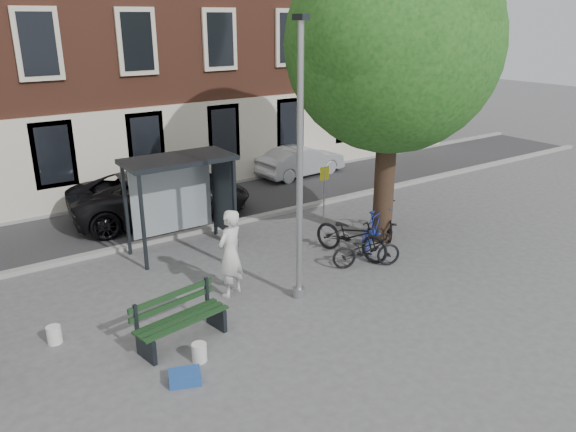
{
  "coord_description": "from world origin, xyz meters",
  "views": [
    {
      "loc": [
        -6.75,
        -9.29,
        6.06
      ],
      "look_at": [
        0.71,
        1.46,
        1.4
      ],
      "focal_mm": 35.0,
      "sensor_mm": 36.0,
      "label": 1
    }
  ],
  "objects_px": {
    "painter": "(230,253)",
    "car_dark": "(161,194)",
    "bus_shelter": "(192,180)",
    "car_silver": "(301,161)",
    "bench": "(180,321)",
    "lamppost": "(300,180)",
    "bike_c": "(351,235)",
    "notice_sign": "(324,183)",
    "bike_b": "(376,227)",
    "bike_a": "(366,250)",
    "bike_d": "(387,219)"
  },
  "relations": [
    {
      "from": "notice_sign",
      "to": "painter",
      "type": "bearing_deg",
      "value": -149.35
    },
    {
      "from": "painter",
      "to": "bench",
      "type": "distance_m",
      "value": 2.22
    },
    {
      "from": "lamppost",
      "to": "car_silver",
      "type": "xyz_separation_m",
      "value": [
        6.16,
        8.4,
        -2.17
      ]
    },
    {
      "from": "lamppost",
      "to": "bike_d",
      "type": "relative_size",
      "value": 3.51
    },
    {
      "from": "bus_shelter",
      "to": "painter",
      "type": "bearing_deg",
      "value": -100.79
    },
    {
      "from": "bench",
      "to": "painter",
      "type": "bearing_deg",
      "value": 23.85
    },
    {
      "from": "bus_shelter",
      "to": "notice_sign",
      "type": "relative_size",
      "value": 1.58
    },
    {
      "from": "bike_c",
      "to": "notice_sign",
      "type": "relative_size",
      "value": 1.24
    },
    {
      "from": "bench",
      "to": "bike_b",
      "type": "bearing_deg",
      "value": 3.0
    },
    {
      "from": "bike_c",
      "to": "car_silver",
      "type": "height_order",
      "value": "car_silver"
    },
    {
      "from": "bike_d",
      "to": "notice_sign",
      "type": "relative_size",
      "value": 0.96
    },
    {
      "from": "bike_c",
      "to": "car_dark",
      "type": "xyz_separation_m",
      "value": [
        -2.93,
        5.73,
        0.19
      ]
    },
    {
      "from": "painter",
      "to": "bench",
      "type": "height_order",
      "value": "painter"
    },
    {
      "from": "bike_d",
      "to": "painter",
      "type": "bearing_deg",
      "value": 42.28
    },
    {
      "from": "bike_b",
      "to": "lamppost",
      "type": "bearing_deg",
      "value": 85.94
    },
    {
      "from": "bench",
      "to": "notice_sign",
      "type": "relative_size",
      "value": 1.09
    },
    {
      "from": "bike_c",
      "to": "bike_d",
      "type": "distance_m",
      "value": 1.88
    },
    {
      "from": "bike_b",
      "to": "notice_sign",
      "type": "height_order",
      "value": "notice_sign"
    },
    {
      "from": "bike_a",
      "to": "car_silver",
      "type": "xyz_separation_m",
      "value": [
        3.78,
        8.04,
        0.15
      ]
    },
    {
      "from": "bus_shelter",
      "to": "bike_c",
      "type": "height_order",
      "value": "bus_shelter"
    },
    {
      "from": "car_silver",
      "to": "painter",
      "type": "bearing_deg",
      "value": 130.36
    },
    {
      "from": "painter",
      "to": "bike_d",
      "type": "bearing_deg",
      "value": 162.23
    },
    {
      "from": "lamppost",
      "to": "notice_sign",
      "type": "relative_size",
      "value": 3.38
    },
    {
      "from": "bus_shelter",
      "to": "car_silver",
      "type": "relative_size",
      "value": 0.76
    },
    {
      "from": "lamppost",
      "to": "car_dark",
      "type": "xyz_separation_m",
      "value": [
        -0.41,
        6.86,
        -2.0
      ]
    },
    {
      "from": "car_dark",
      "to": "car_silver",
      "type": "relative_size",
      "value": 1.5
    },
    {
      "from": "painter",
      "to": "car_dark",
      "type": "height_order",
      "value": "painter"
    },
    {
      "from": "car_silver",
      "to": "bike_c",
      "type": "bearing_deg",
      "value": 148.67
    },
    {
      "from": "painter",
      "to": "bike_d",
      "type": "height_order",
      "value": "painter"
    },
    {
      "from": "bus_shelter",
      "to": "bike_d",
      "type": "xyz_separation_m",
      "value": [
        4.94,
        -2.49,
        -1.39
      ]
    },
    {
      "from": "bike_a",
      "to": "car_dark",
      "type": "xyz_separation_m",
      "value": [
        -2.78,
        6.5,
        0.31
      ]
    },
    {
      "from": "lamppost",
      "to": "painter",
      "type": "distance_m",
      "value": 2.35
    },
    {
      "from": "bike_a",
      "to": "bike_d",
      "type": "height_order",
      "value": "bike_d"
    },
    {
      "from": "lamppost",
      "to": "bike_b",
      "type": "relative_size",
      "value": 3.32
    },
    {
      "from": "bike_b",
      "to": "bike_d",
      "type": "bearing_deg",
      "value": -90.29
    },
    {
      "from": "car_silver",
      "to": "lamppost",
      "type": "bearing_deg",
      "value": 138.96
    },
    {
      "from": "car_silver",
      "to": "bike_a",
      "type": "bearing_deg",
      "value": 150.01
    },
    {
      "from": "bus_shelter",
      "to": "bike_b",
      "type": "distance_m",
      "value": 5.21
    },
    {
      "from": "painter",
      "to": "bench",
      "type": "bearing_deg",
      "value": 9.28
    },
    {
      "from": "lamppost",
      "to": "bench",
      "type": "bearing_deg",
      "value": -176.52
    },
    {
      "from": "lamppost",
      "to": "bike_a",
      "type": "distance_m",
      "value": 3.34
    },
    {
      "from": "car_dark",
      "to": "bench",
      "type": "bearing_deg",
      "value": 167.48
    },
    {
      "from": "bike_a",
      "to": "car_dark",
      "type": "bearing_deg",
      "value": 47.71
    },
    {
      "from": "bike_b",
      "to": "bike_c",
      "type": "bearing_deg",
      "value": 74.54
    },
    {
      "from": "bike_b",
      "to": "notice_sign",
      "type": "xyz_separation_m",
      "value": [
        -0.08,
        2.22,
        0.74
      ]
    },
    {
      "from": "bike_a",
      "to": "bike_b",
      "type": "relative_size",
      "value": 0.96
    },
    {
      "from": "lamppost",
      "to": "bike_d",
      "type": "xyz_separation_m",
      "value": [
        4.34,
        1.62,
        -2.26
      ]
    },
    {
      "from": "bike_c",
      "to": "painter",
      "type": "bearing_deg",
      "value": 166.39
    },
    {
      "from": "bench",
      "to": "bus_shelter",
      "type": "bearing_deg",
      "value": 51.36
    },
    {
      "from": "bike_c",
      "to": "car_silver",
      "type": "xyz_separation_m",
      "value": [
        3.63,
        7.27,
        0.03
      ]
    }
  ]
}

